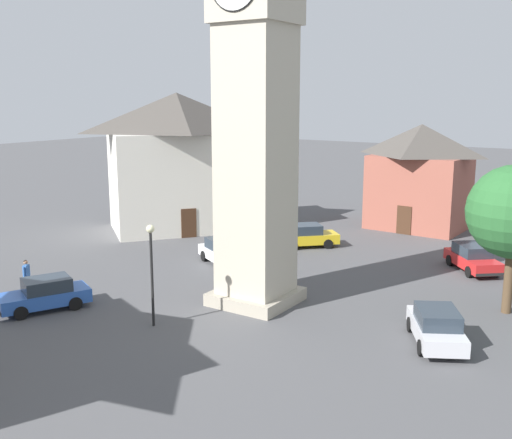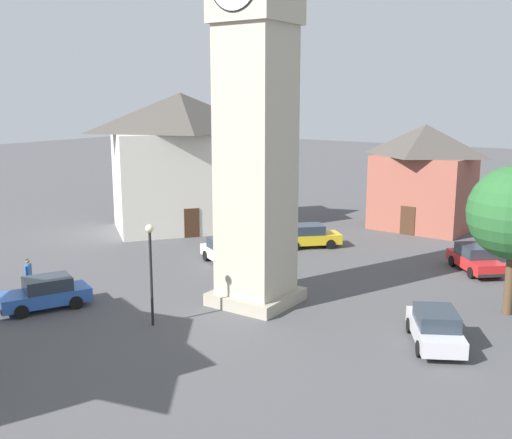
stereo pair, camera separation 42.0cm
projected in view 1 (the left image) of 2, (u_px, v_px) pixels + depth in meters
name	position (u px, v px, depth m)	size (l,w,h in m)	color
ground_plane	(256.00, 302.00, 29.75)	(200.00, 200.00, 0.00)	#4C4C4F
clock_tower	(256.00, 9.00, 26.99)	(4.45, 4.45, 23.46)	#A59C89
car_blue_kerb	(224.00, 252.00, 36.36)	(4.43, 3.47, 1.53)	white
car_silver_kerb	(306.00, 236.00, 40.55)	(4.12, 4.10, 1.53)	gold
car_red_corner	(436.00, 326.00, 24.61)	(3.48, 4.43, 1.53)	silver
car_white_side	(473.00, 258.00, 35.00)	(3.97, 4.23, 1.53)	red
car_black_far	(45.00, 294.00, 28.60)	(3.27, 4.45, 1.53)	#2D5BB7
pedestrian	(26.00, 273.00, 31.20)	(0.35, 0.52, 1.69)	#2D3351
building_terrace_right	(419.00, 176.00, 45.62)	(7.31, 5.73, 7.90)	#995142
building_corner_back	(178.00, 161.00, 45.28)	(11.53, 12.17, 10.20)	silver
lamp_post	(151.00, 258.00, 26.12)	(0.36, 0.36, 4.56)	black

